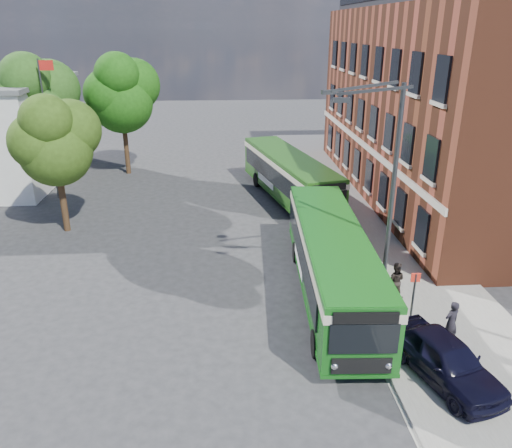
{
  "coord_description": "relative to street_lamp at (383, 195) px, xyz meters",
  "views": [
    {
      "loc": [
        -1.28,
        -19.89,
        10.87
      ],
      "look_at": [
        0.18,
        1.82,
        2.2
      ],
      "focal_mm": 35.0,
      "sensor_mm": 36.0,
      "label": 1
    }
  ],
  "objects": [
    {
      "name": "ground",
      "position": [
        -4.84,
        2.0,
        -4.79
      ],
      "size": [
        120.0,
        120.0,
        0.0
      ],
      "primitive_type": "plane",
      "color": "#2B2B2E",
      "rests_on": "ground"
    },
    {
      "name": "tree_left",
      "position": [
        -15.04,
        9.04,
        0.45
      ],
      "size": [
        4.57,
        4.35,
        7.72
      ],
      "color": "#342313",
      "rests_on": "ground"
    },
    {
      "name": "bus_front",
      "position": [
        -1.65,
        0.85,
        -2.96
      ],
      "size": [
        3.17,
        12.5,
        3.02
      ],
      "color": "#135515",
      "rests_on": "ground"
    },
    {
      "name": "parked_car",
      "position": [
        0.86,
        -5.05,
        -3.89
      ],
      "size": [
        3.0,
        4.73,
        1.5
      ],
      "primitive_type": "imported",
      "rotation": [
        0.0,
        0.0,
        0.3
      ],
      "color": "black",
      "rests_on": "pavement"
    },
    {
      "name": "bus_rear",
      "position": [
        -1.83,
        13.65,
        -2.96
      ],
      "size": [
        5.29,
        12.67,
        3.02
      ],
      "color": "#205216",
      "rests_on": "ground"
    },
    {
      "name": "kerb_line",
      "position": [
        -0.89,
        10.0,
        -4.79
      ],
      "size": [
        0.12,
        48.0,
        0.01
      ],
      "primitive_type": "cube",
      "color": "beige",
      "rests_on": "ground"
    },
    {
      "name": "flagpole",
      "position": [
        -17.29,
        15.0,
        0.15
      ],
      "size": [
        0.95,
        0.1,
        9.0
      ],
      "color": "#343739",
      "rests_on": "ground"
    },
    {
      "name": "tree_right",
      "position": [
        -13.55,
        20.78,
        1.46
      ],
      "size": [
        5.45,
        5.18,
        9.2
      ],
      "color": "#342313",
      "rests_on": "ground"
    },
    {
      "name": "street_lamp",
      "position": [
        0.0,
        0.0,
        0.0
      ],
      "size": [
        2.96,
        2.38,
        9.0
      ],
      "color": "#343739",
      "rests_on": "ground"
    },
    {
      "name": "pavement",
      "position": [
        2.16,
        10.0,
        -4.72
      ],
      "size": [
        6.0,
        48.0,
        0.15
      ],
      "primitive_type": "cube",
      "color": "gray",
      "rests_on": "ground"
    },
    {
      "name": "bus_stop_sign",
      "position": [
        0.76,
        -2.2,
        -3.28
      ],
      "size": [
        0.35,
        0.08,
        2.52
      ],
      "color": "#343739",
      "rests_on": "ground"
    },
    {
      "name": "pedestrian_b",
      "position": [
        0.94,
        0.18,
        -3.83
      ],
      "size": [
        0.96,
        0.87,
        1.62
      ],
      "primitive_type": "imported",
      "rotation": [
        0.0,
        0.0,
        2.74
      ],
      "color": "black",
      "rests_on": "pavement"
    },
    {
      "name": "brick_office",
      "position": [
        9.16,
        14.0,
        2.18
      ],
      "size": [
        12.1,
        26.0,
        14.2
      ],
      "color": "brown",
      "rests_on": "ground"
    },
    {
      "name": "tree_mid",
      "position": [
        -18.68,
        17.23,
        1.57
      ],
      "size": [
        5.55,
        5.28,
        9.38
      ],
      "color": "#342313",
      "rests_on": "ground"
    },
    {
      "name": "pedestrian_a",
      "position": [
        1.88,
        -3.12,
        -3.8
      ],
      "size": [
        0.72,
        0.6,
        1.68
      ],
      "primitive_type": "imported",
      "rotation": [
        0.0,
        0.0,
        3.52
      ],
      "color": "black",
      "rests_on": "pavement"
    }
  ]
}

